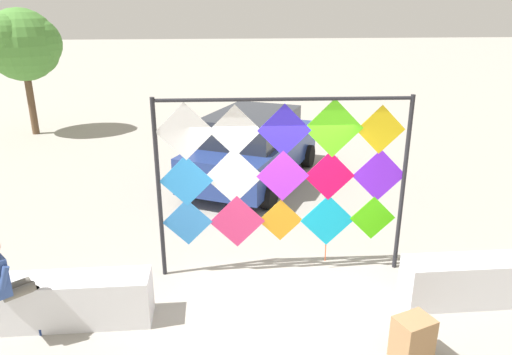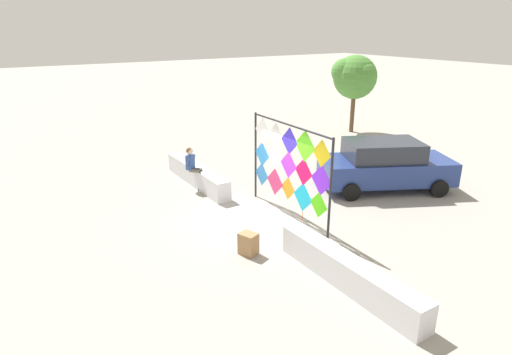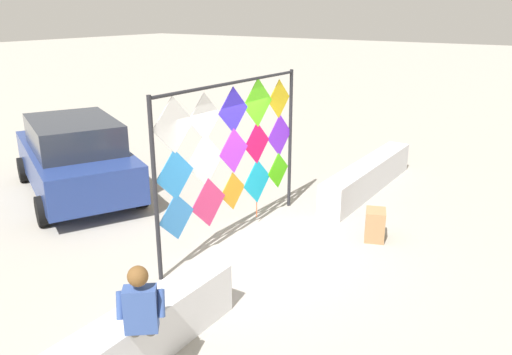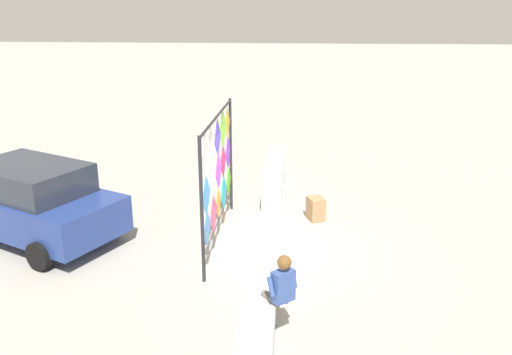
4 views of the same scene
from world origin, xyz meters
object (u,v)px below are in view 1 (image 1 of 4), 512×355
object	(u,v)px
parked_car	(253,146)
tree_palm_like	(25,45)
cardboard_box_large	(413,339)
seated_vendor	(8,279)
kite_display_rack	(282,171)

from	to	relation	value
parked_car	tree_palm_like	size ratio (longest dim) A/B	1.20
parked_car	tree_palm_like	world-z (taller)	tree_palm_like
parked_car	cardboard_box_large	xyz separation A→B (m)	(1.46, -6.65, -0.61)
cardboard_box_large	seated_vendor	bearing A→B (deg)	171.01
parked_car	kite_display_rack	bearing A→B (deg)	-88.71
kite_display_rack	seated_vendor	world-z (taller)	kite_display_rack
tree_palm_like	cardboard_box_large	bearing A→B (deg)	-54.55
kite_display_rack	tree_palm_like	size ratio (longest dim) A/B	0.95
kite_display_rack	parked_car	xyz separation A→B (m)	(-0.10, 4.40, -0.87)
cardboard_box_large	tree_palm_like	size ratio (longest dim) A/B	0.14
seated_vendor	tree_palm_like	bearing A→B (deg)	107.11
cardboard_box_large	kite_display_rack	bearing A→B (deg)	121.23
cardboard_box_large	tree_palm_like	bearing A→B (deg)	125.45
seated_vendor	tree_palm_like	size ratio (longest dim) A/B	0.37
cardboard_box_large	tree_palm_like	distance (m)	14.92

